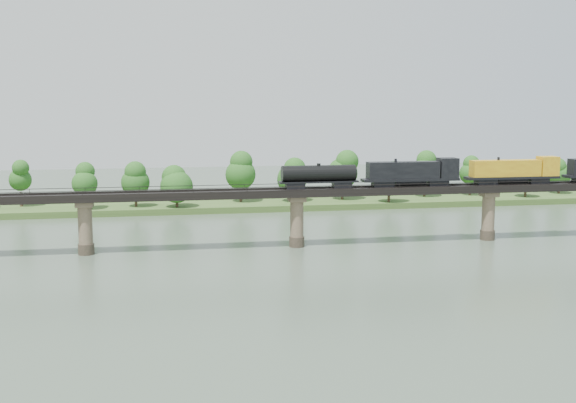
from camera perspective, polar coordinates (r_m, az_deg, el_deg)
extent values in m
plane|color=#3B4B3B|center=(113.25, 3.58, -6.62)|extent=(400.00, 400.00, 0.00)
cube|color=#355221|center=(195.14, -2.35, -0.12)|extent=(300.00, 24.00, 1.60)
cylinder|color=#473A2D|center=(139.82, -15.66, -3.64)|extent=(3.00, 3.00, 2.00)
cylinder|color=#78644F|center=(138.99, -15.73, -1.82)|extent=(2.60, 2.60, 9.00)
cube|color=#78644F|center=(138.38, -15.79, -0.19)|extent=(3.20, 3.20, 1.00)
cylinder|color=#473A2D|center=(141.59, 0.70, -3.19)|extent=(3.00, 3.00, 2.00)
cylinder|color=#78644F|center=(140.78, 0.70, -1.39)|extent=(2.60, 2.60, 9.00)
cube|color=#78644F|center=(140.17, 0.70, 0.22)|extent=(3.20, 3.20, 1.00)
cylinder|color=#473A2D|center=(154.10, 15.48, -2.56)|extent=(3.00, 3.00, 2.00)
cylinder|color=#78644F|center=(153.35, 15.54, -0.90)|extent=(2.60, 2.60, 9.00)
cube|color=#78644F|center=(152.80, 15.60, 0.58)|extent=(3.20, 3.20, 1.00)
cube|color=black|center=(140.00, 0.70, 0.73)|extent=(220.00, 5.00, 1.50)
cube|color=black|center=(139.17, 0.76, 1.03)|extent=(220.00, 0.12, 0.16)
cube|color=black|center=(140.63, 0.65, 1.10)|extent=(220.00, 0.12, 0.16)
cube|color=black|center=(137.48, 0.89, 1.20)|extent=(220.00, 0.10, 0.10)
cube|color=black|center=(142.16, 0.52, 1.43)|extent=(220.00, 0.10, 0.10)
cube|color=black|center=(137.53, 0.89, 1.05)|extent=(0.08, 0.08, 0.70)
cube|color=black|center=(142.21, 0.52, 1.29)|extent=(0.08, 0.08, 0.70)
cylinder|color=#382619|center=(195.30, -20.33, 0.17)|extent=(0.70, 0.70, 3.71)
sphere|color=#1A4D16|center=(194.72, -20.40, 1.61)|extent=(5.67, 5.67, 5.67)
sphere|color=#1A4D16|center=(194.42, -20.44, 2.52)|extent=(4.25, 4.25, 4.25)
cylinder|color=#382619|center=(185.30, -15.72, -0.06)|extent=(0.70, 0.70, 3.51)
sphere|color=#1A4D16|center=(184.72, -15.77, 1.37)|extent=(6.31, 6.31, 6.31)
sphere|color=#1A4D16|center=(184.41, -15.81, 2.28)|extent=(4.73, 4.73, 4.73)
cylinder|color=#382619|center=(187.02, -11.93, 0.12)|extent=(0.70, 0.70, 3.34)
sphere|color=#1A4D16|center=(186.46, -11.97, 1.47)|extent=(7.18, 7.18, 7.18)
sphere|color=#1A4D16|center=(186.16, -11.99, 2.32)|extent=(5.39, 5.39, 5.39)
cylinder|color=#382619|center=(184.34, -8.77, 0.00)|extent=(0.70, 0.70, 2.83)
sphere|color=#1A4D16|center=(183.85, -8.80, 1.16)|extent=(8.26, 8.26, 8.26)
sphere|color=#1A4D16|center=(183.58, -8.81, 1.89)|extent=(6.19, 6.19, 6.19)
cylinder|color=#382619|center=(191.86, -3.76, 0.57)|extent=(0.70, 0.70, 3.96)
sphere|color=#1A4D16|center=(191.23, -3.77, 2.14)|extent=(8.07, 8.07, 8.07)
sphere|color=#1A4D16|center=(190.92, -3.78, 3.12)|extent=(6.05, 6.05, 6.05)
cylinder|color=#382619|center=(192.38, 0.31, 0.50)|extent=(0.70, 0.70, 3.27)
sphere|color=#1A4D16|center=(191.85, 0.31, 1.79)|extent=(8.03, 8.03, 8.03)
sphere|color=#1A4D16|center=(191.57, 0.32, 2.60)|extent=(6.02, 6.02, 6.02)
cylinder|color=#382619|center=(196.50, 4.31, 0.73)|extent=(0.70, 0.70, 3.92)
sphere|color=#1A4D16|center=(195.90, 4.32, 2.25)|extent=(8.29, 8.29, 8.29)
sphere|color=#1A4D16|center=(195.59, 4.33, 3.20)|extent=(6.21, 6.21, 6.21)
cylinder|color=#382619|center=(193.00, 7.97, 0.41)|extent=(0.70, 0.70, 3.02)
sphere|color=#1A4D16|center=(192.50, 7.99, 1.60)|extent=(7.74, 7.74, 7.74)
sphere|color=#1A4D16|center=(192.24, 8.01, 2.35)|extent=(5.80, 5.80, 5.80)
cylinder|color=#382619|center=(205.46, 10.73, 0.92)|extent=(0.70, 0.70, 3.80)
sphere|color=#1A4D16|center=(204.90, 10.76, 2.33)|extent=(7.47, 7.47, 7.47)
sphere|color=#1A4D16|center=(204.61, 10.79, 3.21)|extent=(5.60, 5.60, 5.60)
cylinder|color=#382619|center=(210.94, 14.17, 0.94)|extent=(0.70, 0.70, 3.38)
sphere|color=#1A4D16|center=(210.44, 14.22, 2.16)|extent=(6.23, 6.23, 6.23)
sphere|color=#1A4D16|center=(210.18, 14.24, 2.93)|extent=(4.67, 4.67, 4.67)
cylinder|color=#382619|center=(211.91, 18.24, 0.73)|extent=(0.70, 0.70, 2.77)
sphere|color=#1A4D16|center=(211.49, 18.29, 1.72)|extent=(7.04, 7.04, 7.04)
sphere|color=#1A4D16|center=(211.26, 18.32, 2.35)|extent=(5.28, 5.28, 5.28)
cylinder|color=#382619|center=(222.91, 20.62, 0.99)|extent=(0.70, 0.70, 2.94)
sphere|color=#1A4D16|center=(222.49, 20.67, 1.99)|extent=(6.73, 6.73, 6.73)
sphere|color=#1A4D16|center=(222.26, 20.70, 2.62)|extent=(5.05, 5.05, 5.05)
cube|color=black|center=(157.39, 19.12, 1.58)|extent=(4.16, 2.50, 1.14)
cube|color=black|center=(152.13, 15.35, 1.53)|extent=(4.16, 2.50, 1.14)
cube|color=black|center=(154.60, 17.28, 1.83)|extent=(19.76, 3.12, 0.52)
cube|color=gold|center=(153.70, 16.79, 2.53)|extent=(14.56, 2.81, 3.33)
cube|color=gold|center=(158.13, 19.82, 2.66)|extent=(3.74, 3.12, 3.95)
cylinder|color=black|center=(154.66, 17.27, 1.62)|extent=(6.24, 1.46, 1.46)
cube|color=black|center=(147.96, 11.71, 1.47)|extent=(4.16, 2.50, 1.14)
cube|color=black|center=(144.10, 7.49, 1.40)|extent=(4.16, 2.50, 1.14)
cube|color=black|center=(145.85, 9.63, 1.72)|extent=(19.76, 3.12, 0.52)
cube|color=black|center=(145.13, 9.07, 2.47)|extent=(14.56, 2.81, 3.33)
cube|color=black|center=(148.44, 12.49, 2.62)|extent=(3.74, 3.12, 3.95)
cylinder|color=black|center=(145.91, 9.63, 1.50)|extent=(6.24, 1.46, 1.46)
cube|color=black|center=(141.80, 4.28, 1.34)|extent=(3.64, 2.29, 1.14)
cube|color=black|center=(139.77, 0.56, 1.26)|extent=(3.64, 2.29, 1.14)
cube|color=black|center=(140.64, 2.44, 1.57)|extent=(15.60, 2.50, 0.31)
cylinder|color=black|center=(140.46, 2.44, 2.25)|extent=(14.56, 3.12, 3.12)
cylinder|color=black|center=(140.29, 2.44, 2.92)|extent=(0.73, 0.73, 0.52)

